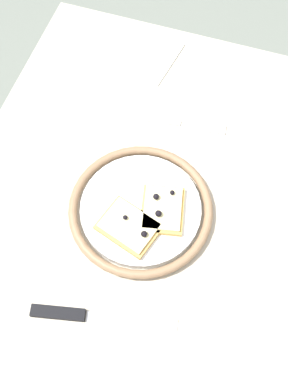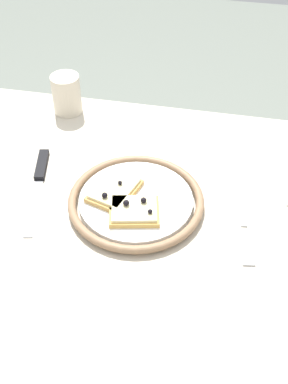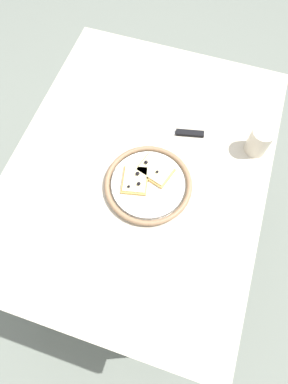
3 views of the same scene
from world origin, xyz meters
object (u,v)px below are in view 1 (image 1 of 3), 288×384
at_px(fork, 177,123).
at_px(napkin, 142,52).
at_px(knife, 78,315).
at_px(pizza_slice_near, 129,226).
at_px(pizza_slice_far, 162,209).
at_px(dining_table, 155,264).
at_px(plate, 141,209).

distance_m(fork, napkin, 0.20).
bearing_deg(fork, knife, -6.72).
bearing_deg(napkin, pizza_slice_near, 15.12).
relative_size(pizza_slice_near, knife, 0.50).
bearing_deg(pizza_slice_far, knife, -20.06).
bearing_deg(napkin, pizza_slice_far, 23.53).
relative_size(knife, napkin, 1.61).
bearing_deg(fork, napkin, -140.96).
distance_m(pizza_slice_far, knife, 0.23).
bearing_deg(pizza_slice_far, pizza_slice_near, -42.88).
bearing_deg(knife, dining_table, 149.93).
relative_size(plate, pizza_slice_far, 2.49).
relative_size(dining_table, fork, 5.08).
height_order(pizza_slice_near, fork, pizza_slice_near).
xyz_separation_m(plate, knife, (0.21, -0.04, -0.01)).
height_order(pizza_slice_far, knife, pizza_slice_far).
bearing_deg(pizza_slice_near, dining_table, 73.62).
relative_size(dining_table, napkin, 6.92).
relative_size(dining_table, pizza_slice_near, 8.64).
height_order(plate, knife, plate).
bearing_deg(knife, pizza_slice_near, 168.77).
bearing_deg(dining_table, pizza_slice_near, -106.38).
bearing_deg(pizza_slice_near, fork, 176.32).
distance_m(plate, pizza_slice_near, 0.05).
distance_m(pizza_slice_near, fork, 0.25).
xyz_separation_m(dining_table, napkin, (-0.42, -0.16, 0.09)).
bearing_deg(napkin, dining_table, 21.22).
bearing_deg(napkin, plate, 17.83).
bearing_deg(fork, pizza_slice_near, -3.68).
bearing_deg(dining_table, knife, -30.07).
xyz_separation_m(pizza_slice_near, napkin, (-0.41, -0.11, -0.02)).
bearing_deg(dining_table, plate, -141.68).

